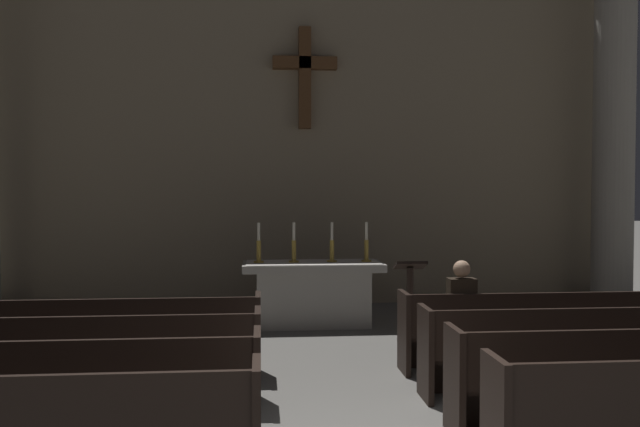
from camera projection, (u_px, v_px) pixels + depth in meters
pew_left_row_2 at (22, 393)px, 5.45m from camera, size 3.89×0.50×0.95m
pew_left_row_3 at (59, 362)px, 6.47m from camera, size 3.89×0.50×0.95m
pew_left_row_4 at (87, 338)px, 7.48m from camera, size 3.89×0.50×0.95m
pew_right_row_3 at (606, 349)px, 6.96m from camera, size 3.89×0.50×0.95m
pew_right_row_4 at (562, 329)px, 7.97m from camera, size 3.89×0.50×0.95m
column_right_fourth at (614, 138)px, 12.08m from camera, size 1.09×1.09×6.33m
altar at (313, 292)px, 10.52m from camera, size 2.20×0.90×1.01m
candlestick_outer_left at (259, 250)px, 10.42m from camera, size 0.16×0.16×0.62m
candlestick_inner_left at (294, 250)px, 10.47m from camera, size 0.16×0.16×0.62m
candlestick_inner_right at (332, 249)px, 10.52m from camera, size 0.16×0.16×0.62m
candlestick_outer_right at (366, 249)px, 10.57m from camera, size 0.16×0.16×0.62m
apse_with_cross at (304, 101)px, 12.55m from camera, size 12.27×0.47×7.64m
lectern at (410, 303)px, 9.44m from camera, size 0.44×0.36×1.15m
lone_worshipper at (459, 313)px, 7.89m from camera, size 0.32×0.43×1.32m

